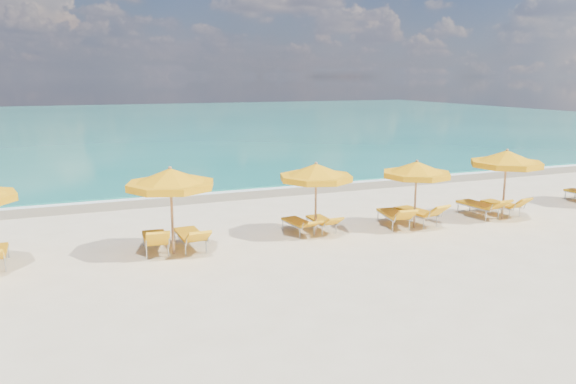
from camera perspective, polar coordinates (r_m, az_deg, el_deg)
name	(u,v)px	position (r m, az deg, el deg)	size (l,w,h in m)	color
ground_plane	(306,240)	(17.08, 1.87, -4.89)	(120.00, 120.00, 0.00)	beige
ocean	(129,123)	(63.52, -15.86, 6.80)	(120.00, 80.00, 0.30)	#157667
wet_sand_band	(236,194)	(23.84, -5.26, -0.17)	(120.00, 2.60, 0.01)	tan
foam_line	(231,190)	(24.59, -5.80, 0.18)	(120.00, 1.20, 0.03)	white
whitecap_near	(79,168)	(32.36, -20.49, 2.26)	(14.00, 0.36, 0.05)	white
whitecap_far	(276,143)	(41.91, -1.25, 4.97)	(18.00, 0.30, 0.05)	white
umbrella_2	(170,179)	(15.60, -11.85, 1.26)	(2.67, 2.67, 2.48)	tan
umbrella_3	(316,173)	(17.18, 2.86, 1.96)	(2.55, 2.55, 2.32)	tan
umbrella_4	(417,170)	(18.48, 12.94, 2.20)	(2.56, 2.56, 2.26)	tan
umbrella_5	(507,159)	(20.58, 21.33, 3.13)	(2.90, 2.90, 2.46)	tan
lounger_2_left	(155,244)	(16.30, -13.32, -5.14)	(0.76, 1.93, 0.90)	#A5A8AD
lounger_2_right	(190,240)	(16.41, -9.88, -4.87)	(0.73, 2.02, 0.83)	#A5A8AD
lounger_3_left	(299,227)	(17.75, 1.11, -3.56)	(0.76, 1.81, 0.65)	#A5A8AD
lounger_3_right	(322,225)	(18.07, 3.46, -3.32)	(0.61, 1.70, 0.67)	#A5A8AD
lounger_4_left	(394,219)	(18.88, 10.71, -2.73)	(0.95, 2.03, 0.84)	#A5A8AD
lounger_4_right	(417,217)	(19.35, 12.98, -2.46)	(1.00, 2.07, 0.88)	#A5A8AD
lounger_5_left	(479,210)	(20.98, 18.82, -1.70)	(0.88, 2.08, 0.84)	#A5A8AD
lounger_5_right	(502,208)	(21.57, 20.89, -1.55)	(0.85, 1.86, 0.81)	#A5A8AD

